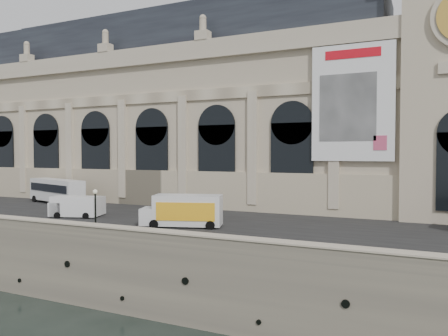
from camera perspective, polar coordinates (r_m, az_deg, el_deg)
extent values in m
plane|color=black|center=(44.13, -21.61, -15.84)|extent=(260.00, 260.00, 0.00)
cube|color=gray|center=(71.51, -0.67, -6.38)|extent=(160.00, 70.00, 6.00)
cube|color=#2D2D2D|center=(53.14, -10.59, -6.03)|extent=(160.00, 24.00, 0.06)
cube|color=gray|center=(43.01, -21.13, -7.33)|extent=(160.00, 1.20, 1.10)
cube|color=beige|center=(42.92, -21.15, -6.54)|extent=(160.00, 1.40, 0.12)
cube|color=#B8A88D|center=(70.20, -6.53, 4.91)|extent=(68.00, 18.00, 22.00)
cube|color=beige|center=(62.69, -10.89, -2.54)|extent=(68.60, 0.40, 5.00)
cube|color=beige|center=(63.79, -11.08, 14.07)|extent=(69.00, 0.80, 2.40)
cube|color=beige|center=(62.95, -10.96, 8.88)|extent=(68.00, 0.30, 1.40)
cube|color=#293037|center=(72.28, -6.58, 16.06)|extent=(64.00, 15.00, 6.00)
cube|color=#293037|center=(73.21, -6.59, 18.72)|extent=(56.00, 10.00, 1.20)
cube|color=black|center=(82.11, -26.96, 1.14)|extent=(5.20, 0.25, 9.00)
cylinder|color=black|center=(82.18, -27.01, 4.28)|extent=(5.20, 0.25, 5.20)
cube|color=beige|center=(78.18, -24.75, 2.24)|extent=(1.20, 0.50, 14.00)
cube|color=black|center=(74.48, -22.21, 1.14)|extent=(5.20, 0.25, 9.00)
cylinder|color=black|center=(74.57, -22.26, 4.60)|extent=(5.20, 0.25, 5.20)
cube|color=beige|center=(70.84, -19.52, 2.35)|extent=(1.20, 0.50, 14.00)
cube|color=black|center=(67.49, -16.43, 1.14)|extent=(5.20, 0.25, 9.00)
cylinder|color=black|center=(67.58, -16.47, 4.96)|extent=(5.20, 0.25, 5.20)
cube|color=beige|center=(64.23, -13.14, 2.47)|extent=(1.20, 0.50, 14.00)
cube|color=black|center=(61.33, -9.41, 1.11)|extent=(5.20, 0.25, 9.00)
cylinder|color=black|center=(61.42, -9.44, 5.31)|extent=(5.20, 0.25, 5.20)
cube|color=beige|center=(58.58, -5.42, 2.56)|extent=(1.20, 0.50, 14.00)
cube|color=black|center=(56.28, -0.99, 1.06)|extent=(5.20, 0.25, 9.00)
cylinder|color=black|center=(56.38, -0.99, 5.64)|extent=(5.20, 0.25, 5.20)
cube|color=beige|center=(54.20, 3.74, 2.61)|extent=(1.20, 0.50, 14.00)
cube|color=black|center=(52.67, 8.84, 0.98)|extent=(5.20, 0.25, 9.00)
cylinder|color=black|center=(52.78, 8.87, 5.87)|extent=(5.20, 0.25, 5.20)
cube|color=beige|center=(51.42, 14.19, 2.59)|extent=(1.20, 0.50, 14.00)
cube|color=white|center=(51.19, 16.42, 8.18)|extent=(9.00, 0.35, 13.00)
cube|color=red|center=(51.86, 16.45, 14.14)|extent=(6.00, 0.06, 1.00)
cube|color=gray|center=(51.02, 15.82, 7.64)|extent=(6.20, 0.06, 7.50)
cube|color=#CB476D|center=(50.33, 19.72, 3.11)|extent=(1.40, 0.06, 1.60)
cube|color=silver|center=(67.78, -21.04, -2.71)|extent=(12.25, 6.13, 3.12)
cube|color=black|center=(73.23, -23.11, -2.16)|extent=(0.79, 2.22, 1.21)
cube|color=black|center=(67.19, -22.04, -2.42)|extent=(10.54, 3.51, 1.11)
cube|color=black|center=(68.32, -20.06, -2.32)|extent=(10.54, 3.51, 1.11)
cylinder|color=black|center=(71.49, -23.51, -3.72)|extent=(1.05, 0.60, 1.01)
cylinder|color=black|center=(72.52, -21.69, -3.62)|extent=(1.05, 0.60, 1.01)
cylinder|color=black|center=(63.33, -20.25, -4.40)|extent=(1.05, 0.60, 1.01)
cylinder|color=black|center=(64.48, -18.25, -4.26)|extent=(1.05, 0.60, 1.01)
cube|color=silver|center=(54.21, -17.94, -4.67)|extent=(5.22, 3.21, 2.08)
cube|color=silver|center=(55.14, -19.76, -4.91)|extent=(1.85, 2.21, 1.45)
cube|color=black|center=(55.32, -20.23, -4.37)|extent=(0.52, 1.58, 0.72)
cylinder|color=black|center=(54.20, -19.86, -5.62)|extent=(0.72, 0.41, 0.69)
cylinder|color=black|center=(55.86, -18.93, -5.39)|extent=(0.72, 0.41, 0.69)
cylinder|color=black|center=(52.79, -16.86, -5.79)|extent=(0.72, 0.41, 0.69)
cylinder|color=black|center=(54.50, -16.00, -5.54)|extent=(0.72, 0.41, 0.69)
cube|color=white|center=(52.81, -18.81, -4.74)|extent=(5.66, 3.54, 2.25)
cube|color=white|center=(53.82, -20.82, -5.00)|extent=(2.03, 2.41, 1.57)
cube|color=black|center=(54.02, -21.34, -4.41)|extent=(0.58, 1.70, 0.78)
cylinder|color=black|center=(52.80, -20.95, -5.80)|extent=(0.78, 0.46, 0.74)
cylinder|color=black|center=(54.60, -19.91, -5.54)|extent=(0.78, 0.46, 0.74)
cylinder|color=black|center=(51.27, -17.61, -5.99)|extent=(0.78, 0.46, 0.74)
cylinder|color=black|center=(53.12, -16.65, -5.71)|extent=(0.78, 0.46, 0.74)
cube|color=silver|center=(43.72, -4.73, -5.49)|extent=(7.15, 4.48, 3.01)
cube|color=#FAAF1B|center=(42.44, -5.10, -5.72)|extent=(5.54, 1.83, 1.78)
cube|color=red|center=(42.44, -5.10, -5.72)|extent=(3.20, 1.06, 0.67)
cube|color=silver|center=(44.74, -9.51, -6.20)|extent=(2.45, 2.88, 1.67)
cylinder|color=black|center=(43.43, -9.14, -7.27)|extent=(0.94, 0.57, 0.89)
cylinder|color=black|center=(45.86, -8.24, -6.77)|extent=(0.94, 0.57, 0.89)
cylinder|color=black|center=(42.21, -1.81, -7.51)|extent=(0.94, 0.57, 0.89)
cylinder|color=black|center=(44.71, -1.29, -6.97)|extent=(0.94, 0.57, 0.89)
cylinder|color=black|center=(42.07, -16.42, -7.98)|extent=(0.42, 0.42, 0.38)
cylinder|color=black|center=(41.81, -16.44, -5.69)|extent=(0.15, 0.15, 3.77)
sphere|color=beige|center=(41.60, -16.47, -2.98)|extent=(0.42, 0.42, 0.42)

